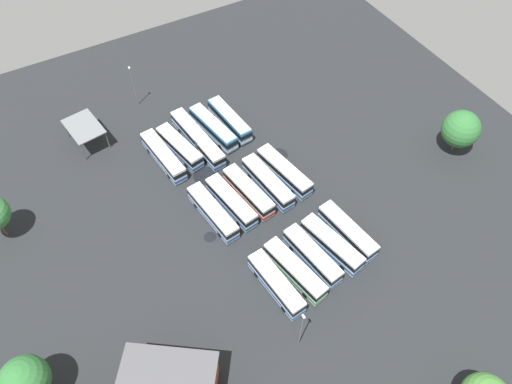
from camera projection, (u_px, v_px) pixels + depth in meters
ground_plane at (250, 198)px, 85.81m from camera, size 112.49×112.49×0.00m
bus_row0_slot0 at (348, 231)px, 79.40m from camera, size 11.84×4.06×3.34m
bus_row0_slot1 at (332, 244)px, 77.90m from camera, size 11.91×4.95×3.34m
bus_row0_slot2 at (312, 256)px, 76.61m from camera, size 11.62×4.15×3.34m
bus_row0_slot3 at (295, 270)px, 75.02m from camera, size 12.09×4.75×3.34m
bus_row0_slot4 at (276, 284)px, 73.62m from camera, size 11.58×3.73×3.34m
bus_row1_slot0 at (284, 171)px, 87.24m from camera, size 12.57×4.62×3.34m
bus_row1_slot1 at (268, 182)px, 85.71m from camera, size 12.39×3.96×3.34m
bus_row1_slot2 at (249, 192)px, 84.41m from camera, size 11.84×4.22×3.34m
bus_row1_slot3 at (231, 202)px, 83.07m from camera, size 11.83×4.33×3.34m
bus_row1_slot4 at (213, 212)px, 81.74m from camera, size 12.15×4.07×3.34m
bus_row2_slot0 at (230, 120)px, 95.29m from camera, size 12.16×3.72×3.34m
bus_row2_slot1 at (213, 128)px, 93.97m from camera, size 12.78×4.58×3.34m
bus_row2_slot2 at (198, 139)px, 92.20m from camera, size 15.83×4.23×3.34m
bus_row2_slot3 at (180, 147)px, 90.90m from camera, size 11.67×4.81×3.34m
bus_row2_slot4 at (163, 156)px, 89.48m from camera, size 12.68×3.97×3.34m
maintenance_shelter at (84, 127)px, 90.83m from camera, size 8.74×6.66×4.33m
lamp_post_near_entrance at (133, 85)px, 96.66m from camera, size 0.56×0.28×9.30m
lamp_post_mid_lot at (301, 329)px, 65.86m from camera, size 0.56×0.28×9.22m
tree_northeast at (25, 381)px, 60.88m from camera, size 6.36×6.36×9.06m
tree_west_edge at (461, 129)px, 88.72m from camera, size 6.88×6.88×8.80m
puddle_between_rows at (210, 237)px, 80.81m from camera, size 2.09×2.09×0.01m
puddle_near_shelter at (279, 155)px, 92.03m from camera, size 3.44×3.44×0.01m
puddle_back_corner at (205, 176)px, 88.93m from camera, size 4.25×4.25×0.01m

